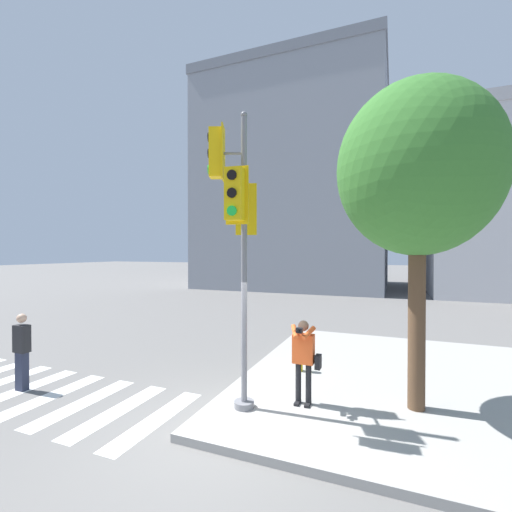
{
  "coord_description": "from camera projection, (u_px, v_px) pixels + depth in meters",
  "views": [
    {
      "loc": [
        2.81,
        -5.03,
        3.07
      ],
      "look_at": [
        0.36,
        1.03,
        2.99
      ],
      "focal_mm": 24.0,
      "sensor_mm": 36.0,
      "label": 1
    }
  ],
  "objects": [
    {
      "name": "crosswalk_stripes",
      "position": [
        23.0,
        389.0,
        7.6
      ],
      "size": [
        7.69,
        2.45,
        0.01
      ],
      "color": "silver",
      "rests_on": "ground_plane"
    },
    {
      "name": "street_tree",
      "position": [
        418.0,
        171.0,
        6.31
      ],
      "size": [
        2.91,
        2.91,
        6.06
      ],
      "color": "brown",
      "rests_on": "sidewalk_corner"
    },
    {
      "name": "sidewalk_corner",
      "position": [
        426.0,
        385.0,
        7.69
      ],
      "size": [
        8.0,
        8.0,
        0.15
      ],
      "color": "#9E9B96",
      "rests_on": "ground_plane"
    },
    {
      "name": "fire_hydrant",
      "position": [
        299.0,
        355.0,
        8.38
      ],
      "size": [
        0.17,
        0.23,
        0.79
      ],
      "color": "yellow",
      "rests_on": "sidewalk_corner"
    },
    {
      "name": "person_photographer",
      "position": [
        304.0,
        355.0,
        6.54
      ],
      "size": [
        0.58,
        0.54,
        1.6
      ],
      "color": "black",
      "rests_on": "sidewalk_corner"
    },
    {
      "name": "ground_plane",
      "position": [
        213.0,
        434.0,
        5.76
      ],
      "size": [
        160.0,
        160.0,
        0.0
      ],
      "primitive_type": "plane",
      "color": "slate"
    },
    {
      "name": "traffic_signal_pole",
      "position": [
        236.0,
        213.0,
        6.37
      ],
      "size": [
        0.9,
        1.34,
        5.53
      ],
      "color": "slate",
      "rests_on": "sidewalk_corner"
    },
    {
      "name": "pedestrian_distant",
      "position": [
        22.0,
        350.0,
        7.55
      ],
      "size": [
        0.34,
        0.2,
        1.7
      ],
      "color": "#282D42",
      "rests_on": "ground_plane"
    },
    {
      "name": "building_left",
      "position": [
        298.0,
        184.0,
        31.13
      ],
      "size": [
        15.41,
        12.8,
        18.44
      ],
      "color": "gray",
      "rests_on": "ground_plane"
    }
  ]
}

